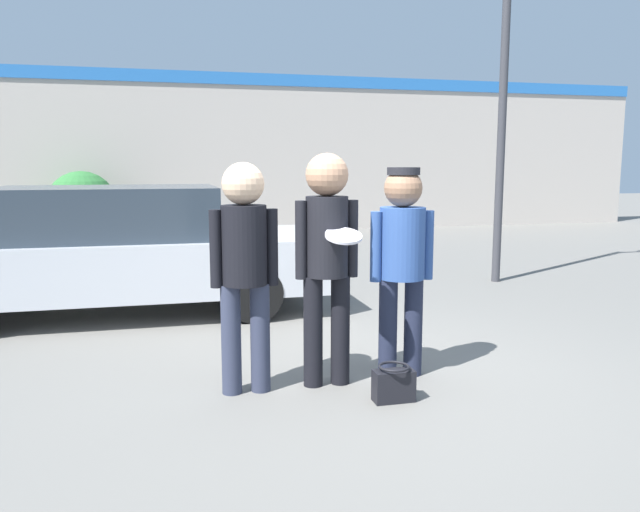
{
  "coord_description": "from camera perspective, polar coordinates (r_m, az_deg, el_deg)",
  "views": [
    {
      "loc": [
        -1.5,
        -4.77,
        1.72
      ],
      "look_at": [
        -0.29,
        0.03,
        0.99
      ],
      "focal_mm": 35.0,
      "sensor_mm": 36.0,
      "label": 1
    }
  ],
  "objects": [
    {
      "name": "ground_plane",
      "position": [
        5.29,
        3.22,
        -10.65
      ],
      "size": [
        56.0,
        56.0,
        0.0
      ],
      "primitive_type": "plane",
      "color": "#66635E"
    },
    {
      "name": "storefront_building",
      "position": [
        16.42,
        -8.98,
        9.36
      ],
      "size": [
        24.0,
        0.22,
        4.04
      ],
      "color": "#B2A89E",
      "rests_on": "ground"
    },
    {
      "name": "person_left",
      "position": [
        4.65,
        -6.93,
        -0.12
      ],
      "size": [
        0.51,
        0.34,
        1.74
      ],
      "color": "#2D3347",
      "rests_on": "ground"
    },
    {
      "name": "person_middle_with_frisbee",
      "position": [
        4.77,
        0.65,
        0.76
      ],
      "size": [
        0.5,
        0.54,
        1.81
      ],
      "color": "black",
      "rests_on": "ground"
    },
    {
      "name": "person_right",
      "position": [
        5.03,
        7.51,
        0.37
      ],
      "size": [
        0.53,
        0.36,
        1.7
      ],
      "color": "#1E2338",
      "rests_on": "ground"
    },
    {
      "name": "parked_car_near",
      "position": [
        7.64,
        -18.14,
        0.54
      ],
      "size": [
        4.7,
        1.94,
        1.47
      ],
      "color": "#B7BABF",
      "rests_on": "ground"
    },
    {
      "name": "street_lamp",
      "position": [
        9.82,
        17.52,
        20.09
      ],
      "size": [
        1.05,
        0.35,
        6.28
      ],
      "color": "#38383D",
      "rests_on": "ground"
    },
    {
      "name": "shrub",
      "position": [
        15.5,
        -20.92,
        4.35
      ],
      "size": [
        1.59,
        1.59,
        1.59
      ],
      "color": "#2D6B33",
      "rests_on": "ground"
    },
    {
      "name": "handbag",
      "position": [
        4.68,
        6.75,
        -11.54
      ],
      "size": [
        0.3,
        0.23,
        0.27
      ],
      "color": "black",
      "rests_on": "ground"
    }
  ]
}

